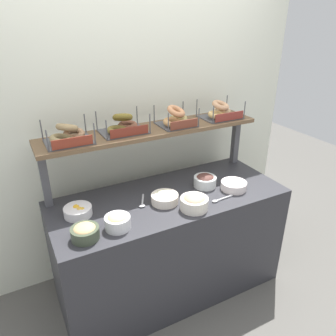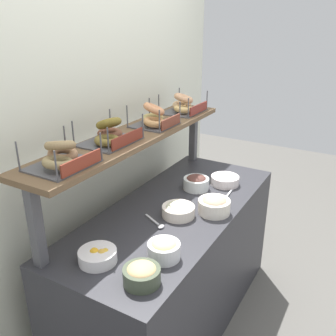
{
  "view_description": "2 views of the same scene",
  "coord_description": "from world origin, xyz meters",
  "px_view_note": "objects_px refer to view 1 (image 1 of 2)",
  "views": [
    {
      "loc": [
        -0.95,
        -1.79,
        2.03
      ],
      "look_at": [
        0.01,
        0.03,
        1.06
      ],
      "focal_mm": 34.82,
      "sensor_mm": 36.0,
      "label": 1
    },
    {
      "loc": [
        -1.73,
        -0.96,
        1.92
      ],
      "look_at": [
        0.02,
        0.06,
        1.09
      ],
      "focal_mm": 39.9,
      "sensor_mm": 36.0,
      "label": 2
    }
  ],
  "objects_px": {
    "bagel_basket_everything": "(68,135)",
    "bagel_basket_plain": "(220,112)",
    "bowl_egg_salad": "(118,221)",
    "bagel_basket_sesame": "(176,119)",
    "bowl_chocolate_spread": "(205,180)",
    "bagel_basket_cinnamon_raisin": "(123,126)",
    "bowl_fruit_salad": "(78,211)",
    "bowl_lox_spread": "(194,202)",
    "serving_spoon_by_edge": "(142,203)",
    "bowl_hummus": "(85,232)",
    "bowl_potato_salad": "(165,198)",
    "serving_spoon_near_plate": "(219,200)",
    "bowl_cream_cheese": "(234,185)"
  },
  "relations": [
    {
      "from": "bowl_egg_salad",
      "to": "bagel_basket_cinnamon_raisin",
      "type": "xyz_separation_m",
      "value": [
        0.24,
        0.48,
        0.43
      ]
    },
    {
      "from": "bagel_basket_everything",
      "to": "bagel_basket_cinnamon_raisin",
      "type": "height_order",
      "value": "bagel_basket_cinnamon_raisin"
    },
    {
      "from": "bowl_lox_spread",
      "to": "bagel_basket_plain",
      "type": "distance_m",
      "value": 0.83
    },
    {
      "from": "bowl_chocolate_spread",
      "to": "bowl_fruit_salad",
      "type": "bearing_deg",
      "value": 177.07
    },
    {
      "from": "bowl_potato_salad",
      "to": "serving_spoon_near_plate",
      "type": "relative_size",
      "value": 1.04
    },
    {
      "from": "bowl_egg_salad",
      "to": "bagel_basket_sesame",
      "type": "relative_size",
      "value": 0.58
    },
    {
      "from": "bowl_potato_salad",
      "to": "serving_spoon_by_edge",
      "type": "xyz_separation_m",
      "value": [
        -0.14,
        0.06,
        -0.03
      ]
    },
    {
      "from": "bowl_hummus",
      "to": "serving_spoon_by_edge",
      "type": "relative_size",
      "value": 1.02
    },
    {
      "from": "bagel_basket_cinnamon_raisin",
      "to": "bagel_basket_plain",
      "type": "distance_m",
      "value": 0.81
    },
    {
      "from": "bowl_egg_salad",
      "to": "serving_spoon_by_edge",
      "type": "xyz_separation_m",
      "value": [
        0.24,
        0.19,
        -0.04
      ]
    },
    {
      "from": "bagel_basket_everything",
      "to": "bagel_basket_sesame",
      "type": "relative_size",
      "value": 1.09
    },
    {
      "from": "bowl_potato_salad",
      "to": "bagel_basket_cinnamon_raisin",
      "type": "bearing_deg",
      "value": 112.94
    },
    {
      "from": "bowl_fruit_salad",
      "to": "bowl_potato_salad",
      "type": "height_order",
      "value": "bowl_potato_salad"
    },
    {
      "from": "bowl_egg_salad",
      "to": "bowl_lox_spread",
      "type": "bearing_deg",
      "value": -3.18
    },
    {
      "from": "bagel_basket_cinnamon_raisin",
      "to": "bowl_fruit_salad",
      "type": "bearing_deg",
      "value": -151.52
    },
    {
      "from": "bowl_hummus",
      "to": "bowl_egg_salad",
      "type": "relative_size",
      "value": 1.05
    },
    {
      "from": "bowl_fruit_salad",
      "to": "bagel_basket_everything",
      "type": "height_order",
      "value": "bagel_basket_everything"
    },
    {
      "from": "bagel_basket_sesame",
      "to": "serving_spoon_by_edge",
      "type": "bearing_deg",
      "value": -147.03
    },
    {
      "from": "bowl_fruit_salad",
      "to": "bagel_basket_sesame",
      "type": "distance_m",
      "value": 0.96
    },
    {
      "from": "serving_spoon_near_plate",
      "to": "bagel_basket_plain",
      "type": "height_order",
      "value": "bagel_basket_plain"
    },
    {
      "from": "serving_spoon_near_plate",
      "to": "bowl_egg_salad",
      "type": "bearing_deg",
      "value": 178.39
    },
    {
      "from": "serving_spoon_by_edge",
      "to": "bagel_basket_cinnamon_raisin",
      "type": "distance_m",
      "value": 0.55
    },
    {
      "from": "bowl_hummus",
      "to": "serving_spoon_by_edge",
      "type": "distance_m",
      "value": 0.49
    },
    {
      "from": "bowl_egg_salad",
      "to": "bagel_basket_everything",
      "type": "bearing_deg",
      "value": 107.54
    },
    {
      "from": "bowl_fruit_salad",
      "to": "serving_spoon_near_plate",
      "type": "bearing_deg",
      "value": -16.57
    },
    {
      "from": "bowl_lox_spread",
      "to": "bowl_cream_cheese",
      "type": "bearing_deg",
      "value": 13.27
    },
    {
      "from": "bowl_egg_salad",
      "to": "bagel_basket_sesame",
      "type": "distance_m",
      "value": 0.9
    },
    {
      "from": "bowl_chocolate_spread",
      "to": "serving_spoon_by_edge",
      "type": "height_order",
      "value": "bowl_chocolate_spread"
    },
    {
      "from": "bowl_cream_cheese",
      "to": "bagel_basket_plain",
      "type": "xyz_separation_m",
      "value": [
        0.12,
        0.39,
        0.44
      ]
    },
    {
      "from": "bowl_chocolate_spread",
      "to": "bagel_basket_sesame",
      "type": "relative_size",
      "value": 0.63
    },
    {
      "from": "bowl_hummus",
      "to": "bagel_basket_sesame",
      "type": "xyz_separation_m",
      "value": [
        0.85,
        0.46,
        0.43
      ]
    },
    {
      "from": "bowl_fruit_salad",
      "to": "bowl_lox_spread",
      "type": "height_order",
      "value": "bowl_lox_spread"
    },
    {
      "from": "bowl_chocolate_spread",
      "to": "bagel_basket_cinnamon_raisin",
      "type": "relative_size",
      "value": 0.53
    },
    {
      "from": "serving_spoon_by_edge",
      "to": "bowl_lox_spread",
      "type": "bearing_deg",
      "value": -37.69
    },
    {
      "from": "bowl_hummus",
      "to": "serving_spoon_near_plate",
      "type": "height_order",
      "value": "bowl_hummus"
    },
    {
      "from": "bowl_hummus",
      "to": "bowl_lox_spread",
      "type": "distance_m",
      "value": 0.73
    },
    {
      "from": "bowl_fruit_salad",
      "to": "bowl_cream_cheese",
      "type": "distance_m",
      "value": 1.13
    },
    {
      "from": "bagel_basket_sesame",
      "to": "serving_spoon_near_plate",
      "type": "bearing_deg",
      "value": -78.79
    },
    {
      "from": "bowl_lox_spread",
      "to": "serving_spoon_near_plate",
      "type": "height_order",
      "value": "bowl_lox_spread"
    },
    {
      "from": "bagel_basket_plain",
      "to": "bowl_cream_cheese",
      "type": "bearing_deg",
      "value": -107.43
    },
    {
      "from": "bowl_egg_salad",
      "to": "bowl_hummus",
      "type": "bearing_deg",
      "value": -177.59
    },
    {
      "from": "bowl_fruit_salad",
      "to": "bowl_hummus",
      "type": "height_order",
      "value": "bowl_hummus"
    },
    {
      "from": "bowl_potato_salad",
      "to": "bagel_basket_everything",
      "type": "relative_size",
      "value": 0.64
    },
    {
      "from": "bowl_fruit_salad",
      "to": "bowl_hummus",
      "type": "relative_size",
      "value": 1.1
    },
    {
      "from": "bowl_chocolate_spread",
      "to": "bagel_basket_cinnamon_raisin",
      "type": "bearing_deg",
      "value": 152.19
    },
    {
      "from": "serving_spoon_by_edge",
      "to": "bagel_basket_plain",
      "type": "distance_m",
      "value": 0.97
    },
    {
      "from": "bagel_basket_plain",
      "to": "serving_spoon_near_plate",
      "type": "bearing_deg",
      "value": -123.18
    },
    {
      "from": "bowl_hummus",
      "to": "bowl_chocolate_spread",
      "type": "distance_m",
      "value": 0.99
    },
    {
      "from": "bowl_lox_spread",
      "to": "serving_spoon_by_edge",
      "type": "distance_m",
      "value": 0.36
    },
    {
      "from": "bagel_basket_everything",
      "to": "bagel_basket_plain",
      "type": "distance_m",
      "value": 1.2
    }
  ]
}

